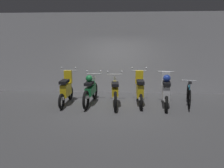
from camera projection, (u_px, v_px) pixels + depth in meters
ground_plane at (115, 106)px, 7.17m from camera, size 80.00×80.00×0.00m
back_wall at (117, 54)px, 8.90m from camera, size 16.00×0.30×3.40m
motorbike_slot_0 at (66, 90)px, 7.37m from camera, size 0.59×1.68×1.29m
motorbike_slot_1 at (91, 90)px, 7.37m from camera, size 0.59×1.95×1.15m
motorbike_slot_2 at (115, 91)px, 7.26m from camera, size 0.59×1.95×1.15m
motorbike_slot_3 at (140, 90)px, 7.33m from camera, size 0.59×1.68×1.29m
motorbike_slot_4 at (166, 91)px, 7.07m from camera, size 0.56×1.68×1.18m
bicycle at (189, 95)px, 7.23m from camera, size 0.56×1.69×0.89m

